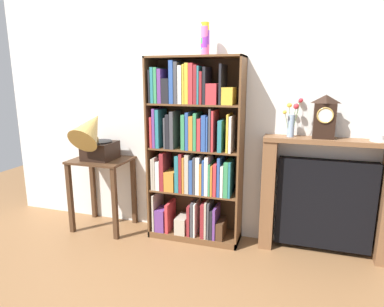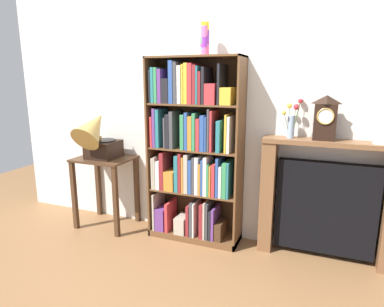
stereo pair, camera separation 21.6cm
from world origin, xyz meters
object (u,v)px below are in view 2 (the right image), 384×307
Objects in this scene: flower_vase at (293,119)px; side_table_left at (105,175)px; fireplace_mantel at (326,202)px; bookshelf at (193,155)px; cup_stack at (205,39)px; gramophone at (97,135)px; teacup_with_saucer at (382,141)px; mantel_clock at (325,118)px.

side_table_left is at bearing -175.96° from flower_vase.
bookshelf is at bearing -176.39° from fireplace_mantel.
cup_stack is (0.11, 0.02, 1.04)m from bookshelf.
gramophone reaches higher than fireplace_mantel.
bookshelf is 1.25m from fireplace_mantel.
bookshelf reaches higher than teacup_with_saucer.
gramophone is 2.24m from fireplace_mantel.
side_table_left is 1.98m from flower_vase.
cup_stack is 0.50× the size of gramophone.
cup_stack is at bearing 4.70° from side_table_left.
mantel_clock is at bearing -162.20° from fireplace_mantel.
side_table_left is at bearing -176.28° from fireplace_mantel.
side_table_left is 2.04× the size of mantel_clock.
bookshelf is at bearing 3.86° from side_table_left.
cup_stack is 0.82× the size of flower_vase.
teacup_with_saucer is at bearing 4.85° from gramophone.
cup_stack is 0.76× the size of mantel_clock.
cup_stack is 1.76m from fireplace_mantel.
side_table_left is 0.46m from gramophone.
mantel_clock reaches higher than gramophone.
mantel_clock is (2.11, 0.12, 0.69)m from side_table_left.
fireplace_mantel is (2.17, 0.14, -0.04)m from side_table_left.
side_table_left is 2.18m from fireplace_mantel.
fireplace_mantel is 0.67m from teacup_with_saucer.
teacup_with_saucer is (2.54, 0.12, 0.53)m from side_table_left.
flower_vase is at bearing 4.24° from bookshelf.
bookshelf reaches higher than side_table_left.
flower_vase is at bearing 179.34° from teacup_with_saucer.
bookshelf is 3.11× the size of gramophone.
gramophone is at bearing -170.77° from bookshelf.
mantel_clock is 1.08× the size of flower_vase.
flower_vase is at bearing 6.86° from gramophone.
flower_vase reaches higher than gramophone.
fireplace_mantel is at bearing 177.14° from teacup_with_saucer.
side_table_left is 2.22m from mantel_clock.
teacup_with_saucer is at bearing 0.34° from mantel_clock.
teacup_with_saucer is (2.54, 0.22, 0.08)m from gramophone.
flower_vase is at bearing 3.13° from cup_stack.
teacup_with_saucer is at bearing 2.12° from bookshelf.
bookshelf reaches higher than gramophone.
bookshelf is at bearing -177.88° from teacup_with_saucer.
bookshelf is at bearing -175.76° from flower_vase.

